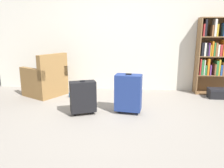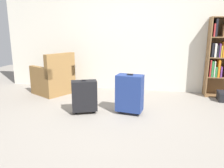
% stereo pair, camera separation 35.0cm
% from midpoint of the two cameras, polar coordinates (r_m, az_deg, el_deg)
% --- Properties ---
extents(ground_plane, '(10.24, 10.24, 0.00)m').
position_cam_midpoint_polar(ground_plane, '(3.33, 1.68, -10.77)').
color(ground_plane, gray).
extents(back_wall, '(5.85, 0.10, 2.60)m').
position_cam_midpoint_polar(back_wall, '(5.23, 5.78, 12.70)').
color(back_wall, beige).
rests_on(back_wall, ground).
extents(armchair, '(0.96, 0.96, 0.90)m').
position_cam_midpoint_polar(armchair, '(5.05, -12.59, 1.16)').
color(armchair, olive).
rests_on(armchair, ground).
extents(mug, '(0.12, 0.08, 0.10)m').
position_cam_midpoint_polar(mug, '(4.82, -6.79, -2.50)').
color(mug, '#1959A5').
rests_on(mug, ground).
extents(suitcase_black, '(0.46, 0.34, 0.58)m').
position_cam_midpoint_polar(suitcase_black, '(3.74, -4.39, -3.06)').
color(suitcase_black, black).
rests_on(suitcase_black, ground).
extents(suitcase_navy_blue, '(0.46, 0.32, 0.68)m').
position_cam_midpoint_polar(suitcase_navy_blue, '(3.74, 7.17, -2.34)').
color(suitcase_navy_blue, navy).
rests_on(suitcase_navy_blue, ground).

